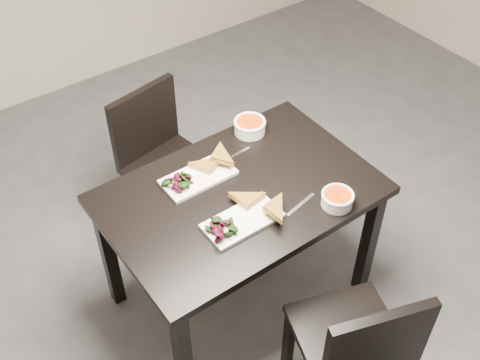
{
  "coord_description": "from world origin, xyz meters",
  "views": [
    {
      "loc": [
        -1.41,
        -1.32,
        2.61
      ],
      "look_at": [
        -0.31,
        0.19,
        0.82
      ],
      "focal_mm": 44.43,
      "sensor_mm": 36.0,
      "label": 1
    }
  ],
  "objects_px": {
    "plate_far": "(198,177)",
    "soup_bowl_near": "(337,198)",
    "chair_near": "(358,344)",
    "plate_near": "(242,221)",
    "soup_bowl_far": "(250,126)",
    "table": "(240,207)",
    "chair_far": "(161,155)"
  },
  "relations": [
    {
      "from": "soup_bowl_near",
      "to": "chair_near",
      "type": "bearing_deg",
      "value": -120.19
    },
    {
      "from": "chair_far",
      "to": "soup_bowl_far",
      "type": "xyz_separation_m",
      "value": [
        0.31,
        -0.39,
        0.31
      ]
    },
    {
      "from": "table",
      "to": "soup_bowl_near",
      "type": "distance_m",
      "value": 0.45
    },
    {
      "from": "soup_bowl_near",
      "to": "plate_far",
      "type": "xyz_separation_m",
      "value": [
        -0.4,
        0.49,
        -0.03
      ]
    },
    {
      "from": "plate_near",
      "to": "plate_far",
      "type": "distance_m",
      "value": 0.33
    },
    {
      "from": "chair_near",
      "to": "soup_bowl_far",
      "type": "distance_m",
      "value": 1.15
    },
    {
      "from": "soup_bowl_near",
      "to": "chair_far",
      "type": "bearing_deg",
      "value": 107.52
    },
    {
      "from": "table",
      "to": "chair_near",
      "type": "bearing_deg",
      "value": -87.9
    },
    {
      "from": "soup_bowl_far",
      "to": "table",
      "type": "bearing_deg",
      "value": -132.45
    },
    {
      "from": "table",
      "to": "plate_far",
      "type": "xyz_separation_m",
      "value": [
        -0.1,
        0.18,
        0.11
      ]
    },
    {
      "from": "chair_far",
      "to": "soup_bowl_near",
      "type": "relative_size",
      "value": 5.95
    },
    {
      "from": "chair_near",
      "to": "plate_near",
      "type": "xyz_separation_m",
      "value": [
        -0.13,
        0.61,
        0.27
      ]
    },
    {
      "from": "chair_near",
      "to": "plate_far",
      "type": "xyz_separation_m",
      "value": [
        -0.13,
        0.94,
        0.27
      ]
    },
    {
      "from": "plate_far",
      "to": "soup_bowl_near",
      "type": "bearing_deg",
      "value": -50.83
    },
    {
      "from": "plate_far",
      "to": "chair_near",
      "type": "bearing_deg",
      "value": -82.01
    },
    {
      "from": "plate_far",
      "to": "chair_far",
      "type": "bearing_deg",
      "value": 81.32
    },
    {
      "from": "chair_near",
      "to": "chair_far",
      "type": "distance_m",
      "value": 1.47
    },
    {
      "from": "chair_far",
      "to": "soup_bowl_far",
      "type": "relative_size",
      "value": 5.34
    },
    {
      "from": "table",
      "to": "chair_far",
      "type": "bearing_deg",
      "value": 92.05
    },
    {
      "from": "chair_near",
      "to": "plate_near",
      "type": "distance_m",
      "value": 0.68
    },
    {
      "from": "chair_far",
      "to": "soup_bowl_near",
      "type": "distance_m",
      "value": 1.1
    },
    {
      "from": "table",
      "to": "plate_far",
      "type": "height_order",
      "value": "plate_far"
    },
    {
      "from": "table",
      "to": "plate_near",
      "type": "distance_m",
      "value": 0.21
    },
    {
      "from": "chair_far",
      "to": "plate_near",
      "type": "xyz_separation_m",
      "value": [
        -0.07,
        -0.85,
        0.27
      ]
    },
    {
      "from": "plate_far",
      "to": "table",
      "type": "bearing_deg",
      "value": -59.64
    },
    {
      "from": "soup_bowl_near",
      "to": "soup_bowl_far",
      "type": "bearing_deg",
      "value": 90.91
    },
    {
      "from": "chair_near",
      "to": "plate_near",
      "type": "bearing_deg",
      "value": 120.23
    },
    {
      "from": "table",
      "to": "soup_bowl_far",
      "type": "distance_m",
      "value": 0.44
    },
    {
      "from": "soup_bowl_near",
      "to": "plate_far",
      "type": "distance_m",
      "value": 0.63
    },
    {
      "from": "chair_near",
      "to": "plate_near",
      "type": "height_order",
      "value": "chair_near"
    },
    {
      "from": "soup_bowl_far",
      "to": "chair_near",
      "type": "bearing_deg",
      "value": -103.36
    },
    {
      "from": "chair_far",
      "to": "chair_near",
      "type": "bearing_deg",
      "value": -98.14
    }
  ]
}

